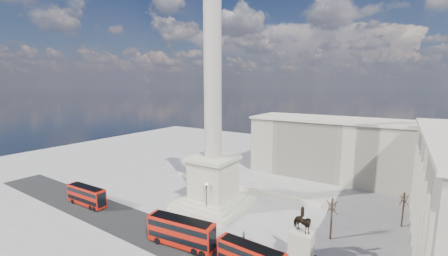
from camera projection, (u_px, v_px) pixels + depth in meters
ground at (199, 214)px, 55.34m from camera, size 180.00×180.00×0.00m
asphalt_road at (185, 245)px, 44.35m from camera, size 120.00×9.00×0.01m
nelsons_column at (213, 147)px, 57.56m from camera, size 14.00×14.00×49.85m
balustrade_wall at (239, 187)px, 68.53m from camera, size 40.00×0.60×1.10m
building_northeast at (344, 149)px, 76.49m from camera, size 51.00×17.00×16.60m
red_bus_a at (87, 195)px, 59.13m from camera, size 10.45×2.89×4.20m
red_bus_b at (181, 232)px, 43.85m from camera, size 11.72×4.07×4.66m
victorian_lamp at (206, 196)px, 54.13m from camera, size 0.58×0.58×6.76m
equestrian_statue at (301, 242)px, 40.11m from camera, size 4.07×3.05×8.46m
bare_tree_near at (442, 242)px, 33.29m from camera, size 1.96×1.96×8.59m
bare_tree_mid at (332, 205)px, 45.36m from camera, size 2.00×2.00×7.60m
bare_tree_far at (404, 198)px, 49.55m from camera, size 1.69×1.69×6.88m
pedestrian_walking at (244, 236)px, 45.69m from camera, size 0.59×0.40×1.59m
pedestrian_crossing at (201, 229)px, 47.78m from camera, size 1.01×1.08×1.78m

